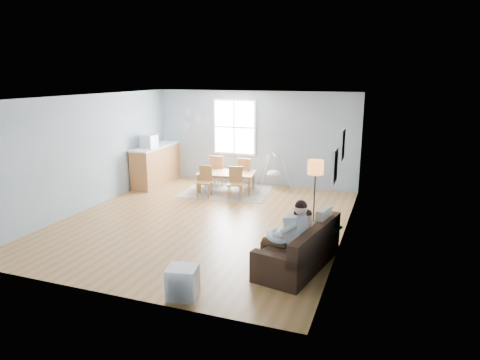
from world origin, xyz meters
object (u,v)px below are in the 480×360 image
at_px(monitor, 149,141).
at_px(chair_se, 235,181).
at_px(counter, 156,164).
at_px(chair_ne, 245,171).
at_px(baby_swing, 274,174).
at_px(father, 288,233).
at_px(toddler, 302,227).
at_px(chair_nw, 218,169).
at_px(floor_lamp, 315,174).
at_px(sofa, 301,252).
at_px(storage_cube, 182,282).
at_px(dining_table, 226,182).
at_px(chair_sw, 205,180).

bearing_deg(monitor, chair_se, -6.22).
xyz_separation_m(chair_se, counter, (-2.74, 0.68, 0.11)).
xyz_separation_m(chair_ne, monitor, (-2.59, -0.85, 0.83)).
bearing_deg(counter, chair_se, -13.95).
xyz_separation_m(chair_se, baby_swing, (0.68, 1.28, -0.03)).
relative_size(father, chair_ne, 1.44).
height_order(toddler, chair_nw, toddler).
xyz_separation_m(toddler, floor_lamp, (-0.04, 1.33, 0.63)).
bearing_deg(counter, sofa, -38.31).
height_order(chair_nw, counter, counter).
bearing_deg(sofa, chair_ne, 119.49).
relative_size(father, monitor, 3.03).
bearing_deg(floor_lamp, father, -93.11).
xyz_separation_m(toddler, storage_cube, (-1.36, -1.78, -0.41)).
distance_m(dining_table, chair_se, 0.73).
distance_m(chair_sw, counter, 2.07).
height_order(chair_se, chair_ne, chair_ne).
height_order(dining_table, counter, counter).
bearing_deg(chair_se, chair_ne, 96.04).
xyz_separation_m(toddler, dining_table, (-2.90, 3.77, -0.38)).
bearing_deg(counter, chair_ne, 10.00).
relative_size(sofa, chair_nw, 2.21).
height_order(dining_table, baby_swing, baby_swing).
distance_m(chair_sw, chair_se, 0.83).
xyz_separation_m(storage_cube, chair_sw, (-1.89, 4.93, 0.22)).
bearing_deg(baby_swing, monitor, -163.78).
relative_size(floor_lamp, chair_nw, 1.71).
bearing_deg(counter, chair_nw, 11.67).
bearing_deg(sofa, monitor, 144.25).
xyz_separation_m(dining_table, chair_se, (0.47, -0.53, 0.19)).
bearing_deg(dining_table, sofa, -62.87).
height_order(sofa, monitor, monitor).
relative_size(chair_sw, baby_swing, 0.64).
height_order(father, chair_nw, father).
bearing_deg(baby_swing, dining_table, -146.70).
xyz_separation_m(sofa, storage_cube, (-1.40, -1.59, -0.03)).
bearing_deg(counter, toddler, -37.20).
bearing_deg(storage_cube, baby_swing, 93.57).
bearing_deg(chair_se, sofa, -54.30).
height_order(father, monitor, monitor).
relative_size(monitor, baby_swing, 0.32).
bearing_deg(chair_nw, chair_se, -48.20).
height_order(floor_lamp, storage_cube, floor_lamp).
distance_m(floor_lamp, monitor, 5.56).
xyz_separation_m(chair_se, chair_nw, (-0.94, 1.05, 0.04)).
relative_size(toddler, dining_table, 0.51).
height_order(toddler, monitor, monitor).
xyz_separation_m(chair_sw, monitor, (-1.89, 0.38, 0.87)).
xyz_separation_m(floor_lamp, monitor, (-5.10, 2.21, 0.05)).
xyz_separation_m(father, dining_table, (-2.76, 4.20, -0.39)).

